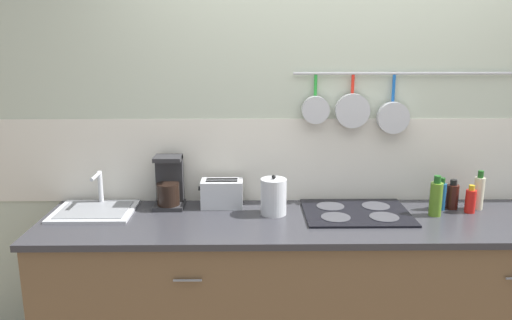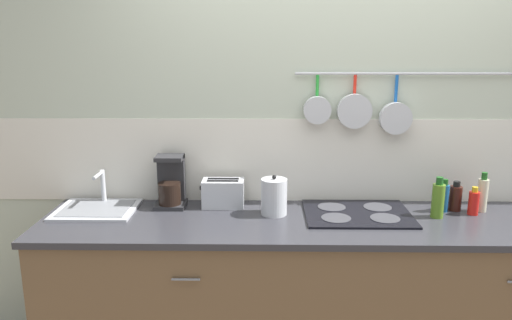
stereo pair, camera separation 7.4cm
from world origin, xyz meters
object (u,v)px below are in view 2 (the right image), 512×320
(bottle_hot_sauce, at_px, (474,202))
(bottle_sesame_oil, at_px, (438,200))
(bottle_vinegar, at_px, (444,197))
(coffee_maker, at_px, (171,185))
(toaster, at_px, (223,193))
(kettle, at_px, (274,197))
(bottle_cooking_wine, at_px, (482,194))
(bottle_dish_soap, at_px, (455,198))

(bottle_hot_sauce, bearing_deg, bottle_sesame_oil, -167.19)
(bottle_sesame_oil, distance_m, bottle_vinegar, 0.12)
(coffee_maker, xyz_separation_m, bottle_sesame_oil, (1.50, -0.18, -0.02))
(toaster, xyz_separation_m, kettle, (0.29, -0.13, 0.02))
(toaster, distance_m, bottle_vinegar, 1.26)
(bottle_hot_sauce, distance_m, bottle_cooking_wine, 0.09)
(coffee_maker, distance_m, toaster, 0.31)
(coffee_maker, bearing_deg, bottle_sesame_oil, -6.71)
(bottle_sesame_oil, bearing_deg, kettle, 177.70)
(bottle_sesame_oil, distance_m, bottle_dish_soap, 0.19)
(bottle_cooking_wine, bearing_deg, kettle, -176.62)
(coffee_maker, height_order, bottle_dish_soap, coffee_maker)
(kettle, height_order, bottle_vinegar, kettle)
(bottle_vinegar, distance_m, bottle_cooking_wine, 0.22)
(bottle_sesame_oil, height_order, bottle_hot_sauce, bottle_sesame_oil)
(toaster, distance_m, bottle_hot_sauce, 1.41)
(bottle_hot_sauce, height_order, bottle_cooking_wine, bottle_cooking_wine)
(kettle, distance_m, bottle_dish_soap, 1.04)
(bottle_sesame_oil, bearing_deg, toaster, 172.19)
(toaster, height_order, bottle_cooking_wine, bottle_cooking_wine)
(bottle_vinegar, relative_size, bottle_hot_sauce, 1.18)
(bottle_sesame_oil, distance_m, bottle_cooking_wine, 0.30)
(bottle_sesame_oil, bearing_deg, bottle_vinegar, 54.58)
(kettle, distance_m, bottle_vinegar, 0.97)
(toaster, relative_size, bottle_vinegar, 1.36)
(bottle_cooking_wine, bearing_deg, toaster, 177.78)
(kettle, bearing_deg, bottle_sesame_oil, -2.30)
(bottle_cooking_wine, bearing_deg, coffee_maker, 177.74)
(bottle_dish_soap, bearing_deg, kettle, -175.46)
(bottle_dish_soap, relative_size, bottle_cooking_wine, 0.75)
(coffee_maker, distance_m, kettle, 0.62)
(toaster, distance_m, bottle_sesame_oil, 1.20)
(bottle_dish_soap, bearing_deg, bottle_vinegar, -164.71)
(toaster, relative_size, bottle_cooking_wine, 1.13)
(bottle_vinegar, bearing_deg, bottle_dish_soap, 15.29)
(bottle_vinegar, height_order, bottle_hot_sauce, bottle_vinegar)
(coffee_maker, xyz_separation_m, kettle, (0.60, -0.14, -0.02))
(bottle_dish_soap, distance_m, bottle_cooking_wine, 0.15)
(toaster, height_order, bottle_dish_soap, bottle_dish_soap)
(kettle, xyz_separation_m, bottle_hot_sauce, (1.11, 0.01, -0.03))
(coffee_maker, relative_size, bottle_cooking_wine, 1.32)
(kettle, xyz_separation_m, bottle_dish_soap, (1.04, 0.08, -0.03))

